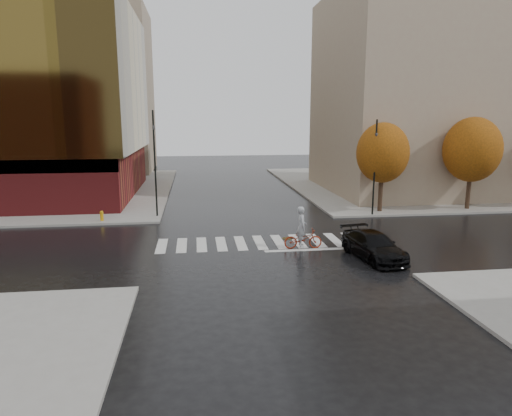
{
  "coord_description": "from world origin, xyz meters",
  "views": [
    {
      "loc": [
        -3.55,
        -24.33,
        7.04
      ],
      "look_at": [
        -0.21,
        0.56,
        2.0
      ],
      "focal_mm": 32.0,
      "sensor_mm": 36.0,
      "label": 1
    }
  ],
  "objects_px": {
    "traffic_light_ne": "(375,162)",
    "fire_hydrant": "(102,215)",
    "traffic_light_nw": "(155,157)",
    "cyclist": "(302,234)",
    "sedan": "(374,246)"
  },
  "relations": [
    {
      "from": "traffic_light_nw",
      "to": "traffic_light_ne",
      "type": "xyz_separation_m",
      "value": [
        15.3,
        -1.57,
        -0.42
      ]
    },
    {
      "from": "cyclist",
      "to": "traffic_light_ne",
      "type": "distance_m",
      "value": 10.51
    },
    {
      "from": "sedan",
      "to": "traffic_light_nw",
      "type": "height_order",
      "value": "traffic_light_nw"
    },
    {
      "from": "cyclist",
      "to": "traffic_light_ne",
      "type": "bearing_deg",
      "value": -40.78
    },
    {
      "from": "cyclist",
      "to": "fire_hydrant",
      "type": "xyz_separation_m",
      "value": [
        -11.99,
        7.78,
        -0.27
      ]
    },
    {
      "from": "sedan",
      "to": "fire_hydrant",
      "type": "height_order",
      "value": "sedan"
    },
    {
      "from": "cyclist",
      "to": "traffic_light_ne",
      "type": "relative_size",
      "value": 0.35
    },
    {
      "from": "cyclist",
      "to": "traffic_light_ne",
      "type": "height_order",
      "value": "traffic_light_ne"
    },
    {
      "from": "sedan",
      "to": "cyclist",
      "type": "xyz_separation_m",
      "value": [
        -3.16,
        2.17,
        0.13
      ]
    },
    {
      "from": "cyclist",
      "to": "fire_hydrant",
      "type": "height_order",
      "value": "cyclist"
    },
    {
      "from": "traffic_light_nw",
      "to": "sedan",
      "type": "bearing_deg",
      "value": 50.71
    },
    {
      "from": "sedan",
      "to": "traffic_light_ne",
      "type": "bearing_deg",
      "value": 60.05
    },
    {
      "from": "sedan",
      "to": "cyclist",
      "type": "distance_m",
      "value": 3.84
    },
    {
      "from": "traffic_light_nw",
      "to": "fire_hydrant",
      "type": "height_order",
      "value": "traffic_light_nw"
    },
    {
      "from": "traffic_light_ne",
      "to": "fire_hydrant",
      "type": "bearing_deg",
      "value": -15.19
    }
  ]
}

